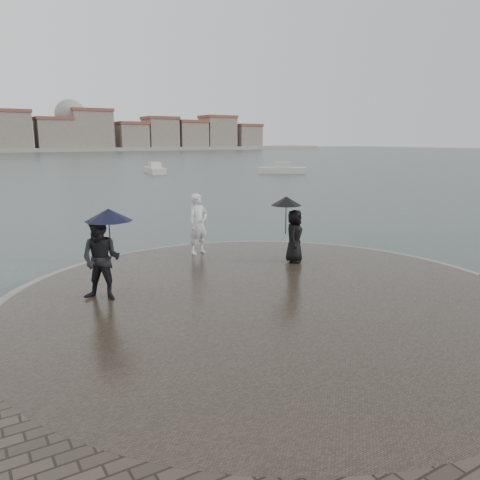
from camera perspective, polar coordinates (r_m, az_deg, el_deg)
ground at (r=8.66m, az=17.48°, el=-15.26°), size 400.00×400.00×0.00m
kerb_ring at (r=10.98m, az=3.58°, el=-7.83°), size 12.50×12.50×0.32m
quay_tip at (r=10.97m, az=3.59°, el=-7.72°), size 11.90×11.90×0.36m
statue at (r=14.73m, az=-5.11°, el=1.98°), size 0.77×0.58×1.91m
visitor_left at (r=10.87m, az=-16.39°, el=-1.15°), size 1.36×1.19×2.04m
visitor_right at (r=13.69m, az=6.38°, el=1.62°), size 1.15×0.99×1.95m
boats at (r=52.40m, az=-18.76°, el=7.67°), size 42.73×30.55×1.50m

